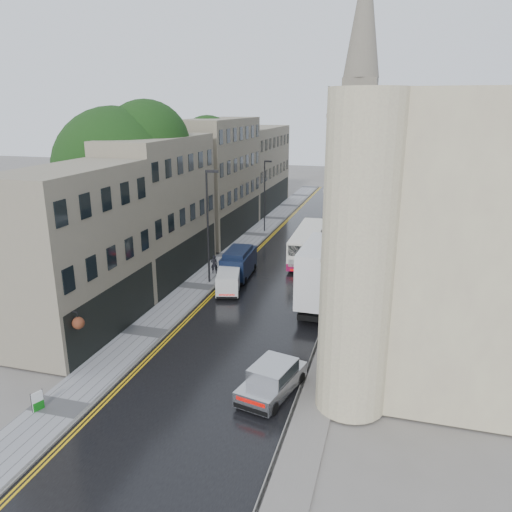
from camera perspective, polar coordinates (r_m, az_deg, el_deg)
The scene contains 18 objects.
ground at distance 21.20m, azimuth -12.27°, elevation -22.95°, with size 200.00×200.00×0.00m, color slate.
road at distance 44.51m, azimuth 4.35°, elevation -0.70°, with size 9.00×85.00×0.02m, color black.
left_sidewalk at distance 45.95m, azimuth -2.81°, elevation -0.03°, with size 2.70×85.00×0.12m, color gray.
right_sidewalk at distance 43.80m, azimuth 11.28°, elevation -1.21°, with size 1.80×85.00×0.12m, color slate.
old_shop_row at distance 48.13m, azimuth -6.06°, elevation 7.93°, with size 4.50×56.00×12.00m, color gray, non-canonical shape.
modern_block at distance 40.66m, azimuth 18.59°, elevation 6.92°, with size 8.00×40.00×14.00m, color beige, non-canonical shape.
church_spire at distance 96.64m, azimuth 11.96°, elevation 20.49°, with size 6.40×6.40×40.00m, color slate, non-canonical shape.
tree_near at distance 40.48m, azimuth -15.45°, elevation 7.07°, with size 10.56×10.56×13.89m, color black, non-canonical shape.
tree_far at distance 51.88m, azimuth -7.69°, elevation 8.78°, with size 9.24×9.24×12.46m, color black, non-canonical shape.
cream_bus at distance 42.97m, azimuth 4.13°, elevation 0.53°, with size 2.23×9.79×2.67m, color white, non-canonical shape.
white_lorry at distance 32.95m, azimuth 5.22°, elevation -2.89°, with size 2.63×8.77×4.60m, color white, non-canonical shape.
silver_hatchback at distance 23.95m, azimuth -1.72°, elevation -14.95°, with size 1.86×4.24×1.59m, color #A3A4A8, non-canonical shape.
white_van at distance 36.05m, azimuth -4.48°, elevation -3.57°, with size 1.60×3.74×1.69m, color silver, non-canonical shape.
navy_van at distance 38.97m, azimuth -3.86°, elevation -1.35°, with size 1.94×4.85×2.47m, color black, non-canonical shape.
pedestrian at distance 41.01m, azimuth -4.79°, elevation -0.95°, with size 0.57×0.37×1.56m, color black.
lamp_post_near at distance 38.14m, azimuth -5.53°, elevation 3.22°, with size 0.98×0.22×8.69m, color black, non-canonical shape.
lamp_post_far at distance 54.21m, azimuth 0.98°, elevation 6.83°, with size 0.86×0.19×7.63m, color black, non-canonical shape.
estate_sign at distance 25.54m, azimuth -23.70°, elevation -14.94°, with size 0.08×0.55×0.92m, color silver, non-canonical shape.
Camera 1 is at (8.32, -14.10, 13.47)m, focal length 35.00 mm.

